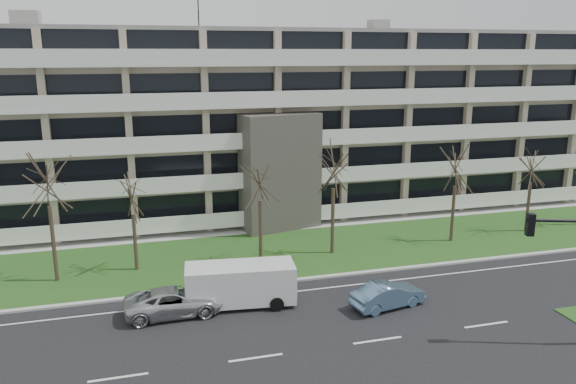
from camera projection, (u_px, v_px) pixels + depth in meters
name	position (u px, v px, depth m)	size (l,w,h in m)	color
ground	(378.00, 340.00, 27.00)	(160.00, 160.00, 0.00)	black
grass_verge	(300.00, 250.00, 39.15)	(90.00, 10.00, 0.06)	#23541C
curb	(324.00, 277.00, 34.46)	(90.00, 0.35, 0.12)	#B2B2AD
sidewalk	(280.00, 227.00, 44.29)	(90.00, 2.00, 0.08)	#B2B2AD
lane_edge_line	(332.00, 287.00, 33.07)	(90.00, 0.12, 0.01)	white
apartment_building	(260.00, 121.00, 48.83)	(60.50, 15.10, 18.75)	#BAAB91
silver_pickup	(174.00, 301.00, 29.54)	(2.38, 5.17, 1.44)	silver
blue_sedan	(388.00, 295.00, 30.39)	(1.46, 4.17, 1.38)	#658AAF
white_van	(242.00, 281.00, 30.53)	(6.12, 2.94, 2.29)	silver
tree_1	(46.00, 176.00, 32.41)	(4.18, 4.18, 8.37)	#382B21
tree_2	(132.00, 192.00, 34.49)	(3.29, 3.29, 6.57)	#382B21
tree_3	(260.00, 176.00, 35.77)	(3.74, 3.74, 7.49)	#382B21
tree_4	(334.00, 162.00, 37.16)	(4.11, 4.11, 8.22)	#382B21
tree_5	(456.00, 164.00, 39.78)	(3.71, 3.71, 7.42)	#382B21
tree_6	(533.00, 163.00, 42.11)	(3.48, 3.48, 6.97)	#382B21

